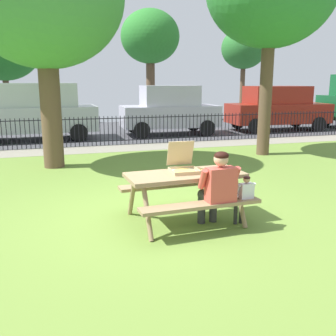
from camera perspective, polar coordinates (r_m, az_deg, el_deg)
The scene contains 15 objects.
ground at distance 8.00m, azimuth -5.40°, elevation -3.07°, with size 28.00×11.25×0.02m, color olive.
cobblestone_walkway at distance 12.75m, azimuth -9.80°, elevation 2.74°, with size 28.00×1.40×0.01m, color gray.
street_asphalt at distance 17.24m, azimuth -11.70°, elevation 5.21°, with size 28.00×7.73×0.01m, color #424247.
picnic_table_foreground at distance 5.99m, azimuth 2.53°, elevation -2.37°, with size 1.88×1.58×0.79m.
pizza_box_open at distance 6.04m, azimuth 2.23°, elevation 0.31°, with size 0.43×0.51×0.47m.
pizza_slice_on_table at distance 6.22m, azimuth 5.33°, elevation -0.14°, with size 0.26×0.21×0.02m.
adult_at_table at distance 5.66m, azimuth 7.31°, elevation -2.73°, with size 0.62×0.61×1.19m.
child_at_table at distance 5.88m, azimuth 11.09°, elevation -3.94°, with size 0.30×0.29×0.80m.
iron_fence_streetside at distance 13.36m, azimuth -10.26°, elevation 5.39°, with size 22.73×0.03×1.00m.
parked_car_center at distance 15.23m, azimuth -19.36°, elevation 7.99°, with size 4.65×2.07×2.08m.
parked_car_right at distance 15.91m, azimuth 0.24°, elevation 8.55°, with size 3.95×1.93×1.98m.
parked_car_far_right at distance 18.02m, azimuth 15.81°, elevation 8.54°, with size 4.49×2.10×1.94m.
far_tree_midleft at distance 22.68m, azimuth -23.14°, elevation 16.09°, with size 3.86×3.86×5.64m.
far_tree_center at distance 23.34m, azimuth -2.64°, elevation 18.59°, with size 3.36×3.36×6.15m.
far_tree_midright at distance 25.42m, azimuth 11.09°, elevation 16.82°, with size 2.77×2.77×5.38m.
Camera 1 is at (-1.49, -5.93, 2.15)m, focal length 41.46 mm.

